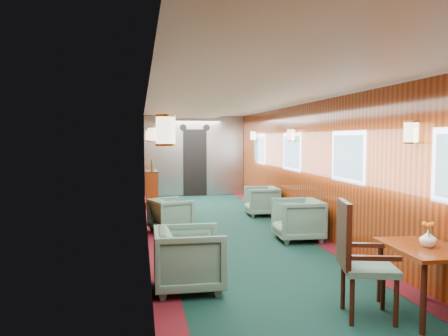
# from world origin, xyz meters

# --- Properties ---
(room) EXTENTS (12.00, 12.10, 2.40)m
(room) POSITION_xyz_m (0.00, 0.00, 1.63)
(room) COLOR #0C2C25
(room) RESTS_ON ground
(bulkhead) EXTENTS (2.98, 0.17, 2.39)m
(bulkhead) POSITION_xyz_m (0.00, 5.91, 1.18)
(bulkhead) COLOR #A0A2A6
(bulkhead) RESTS_ON ground
(windows_right) EXTENTS (0.02, 8.60, 0.80)m
(windows_right) POSITION_xyz_m (1.49, 0.25, 1.45)
(windows_right) COLOR silver
(windows_right) RESTS_ON ground
(wall_sconces) EXTENTS (2.97, 7.97, 0.25)m
(wall_sconces) POSITION_xyz_m (0.00, 0.57, 1.79)
(wall_sconces) COLOR #FFEEC6
(wall_sconces) RESTS_ON ground
(dining_table) EXTENTS (0.69, 0.94, 0.68)m
(dining_table) POSITION_xyz_m (1.10, -3.42, 0.57)
(dining_table) COLOR maroon
(dining_table) RESTS_ON ground
(side_chair) EXTENTS (0.61, 0.63, 1.14)m
(side_chair) POSITION_xyz_m (0.43, -3.34, 0.62)
(side_chair) COLOR #204C46
(side_chair) RESTS_ON ground
(credenza) EXTENTS (0.32, 1.02, 1.19)m
(credenza) POSITION_xyz_m (-1.34, 4.04, 0.47)
(credenza) COLOR maroon
(credenza) RESTS_ON ground
(flower_vase) EXTENTS (0.19, 0.19, 0.17)m
(flower_vase) POSITION_xyz_m (1.12, -3.44, 0.77)
(flower_vase) COLOR white
(flower_vase) RESTS_ON dining_table
(armchair_left_near) EXTENTS (0.80, 0.78, 0.72)m
(armchair_left_near) POSITION_xyz_m (-1.08, -2.26, 0.36)
(armchair_left_near) COLOR #204C46
(armchair_left_near) RESTS_ON ground
(armchair_left_far) EXTENTS (0.88, 0.87, 0.62)m
(armchair_left_far) POSITION_xyz_m (-1.07, 0.92, 0.31)
(armchair_left_far) COLOR #204C46
(armchair_left_far) RESTS_ON ground
(armchair_right_near) EXTENTS (0.82, 0.80, 0.71)m
(armchair_right_near) POSITION_xyz_m (1.00, -0.19, 0.35)
(armchair_right_near) COLOR #204C46
(armchair_right_near) RESTS_ON ground
(armchair_right_far) EXTENTS (0.75, 0.73, 0.65)m
(armchair_right_far) POSITION_xyz_m (1.05, 2.24, 0.33)
(armchair_right_far) COLOR #204C46
(armchair_right_far) RESTS_ON ground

